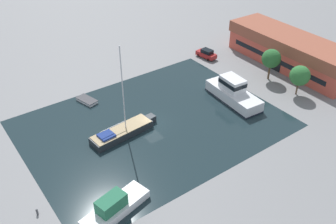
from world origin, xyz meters
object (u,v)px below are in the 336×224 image
at_px(quay_tree_near_building, 300,76).
at_px(sailboat_moored, 123,131).
at_px(motor_cruiser, 233,93).
at_px(quay_tree_by_water, 271,59).
at_px(small_dinghy, 87,100).
at_px(parked_car, 206,54).
at_px(cabin_boat, 114,207).
at_px(warehouse_building, 291,51).

relative_size(quay_tree_near_building, sailboat_moored, 0.38).
bearing_deg(motor_cruiser, quay_tree_near_building, -21.59).
height_order(quay_tree_by_water, small_dinghy, quay_tree_by_water).
xyz_separation_m(motor_cruiser, small_dinghy, (-13.64, -19.64, -1.18)).
xyz_separation_m(quay_tree_near_building, sailboat_moored, (-7.42, -29.42, -2.88)).
distance_m(quay_tree_near_building, parked_car, 19.98).
distance_m(quay_tree_near_building, cabin_boat, 37.81).
distance_m(quay_tree_by_water, sailboat_moored, 29.89).
xyz_separation_m(sailboat_moored, small_dinghy, (-11.16, -0.29, -0.38)).
distance_m(parked_car, small_dinghy, 26.62).
relative_size(parked_car, small_dinghy, 1.12).
height_order(quay_tree_near_building, sailboat_moored, sailboat_moored).
xyz_separation_m(motor_cruiser, cabin_boat, (9.48, -27.38, -0.54)).
relative_size(sailboat_moored, motor_cruiser, 1.26).
bearing_deg(quay_tree_near_building, quay_tree_by_water, 177.65).
relative_size(sailboat_moored, small_dinghy, 3.45).
xyz_separation_m(warehouse_building, quay_tree_by_water, (1.43, -7.45, 1.08)).
distance_m(quay_tree_by_water, motor_cruiser, 10.75).
height_order(quay_tree_near_building, motor_cruiser, quay_tree_near_building).
bearing_deg(sailboat_moored, parked_car, 109.96).
bearing_deg(sailboat_moored, motor_cruiser, 77.87).
bearing_deg(quay_tree_by_water, motor_cruiser, -81.91).
bearing_deg(motor_cruiser, quay_tree_by_water, 12.61).
bearing_deg(cabin_boat, warehouse_building, 92.54).
xyz_separation_m(parked_car, motor_cruiser, (14.62, -6.95, 0.56)).
xyz_separation_m(quay_tree_near_building, cabin_boat, (4.54, -37.45, -2.62)).
bearing_deg(small_dinghy, warehouse_building, 149.72).
bearing_deg(cabin_boat, motor_cruiser, 96.31).
xyz_separation_m(quay_tree_by_water, sailboat_moored, (-1.01, -29.68, -3.38)).
bearing_deg(parked_car, small_dinghy, 173.75).
xyz_separation_m(parked_car, small_dinghy, (0.98, -26.59, -0.62)).
height_order(sailboat_moored, cabin_boat, sailboat_moored).
bearing_deg(quay_tree_near_building, warehouse_building, 135.46).
xyz_separation_m(small_dinghy, cabin_boat, (23.12, -7.74, 0.64)).
bearing_deg(motor_cruiser, warehouse_building, 13.79).
bearing_deg(cabin_boat, quay_tree_near_building, 84.13).
relative_size(motor_cruiser, small_dinghy, 2.74).
height_order(quay_tree_near_building, small_dinghy, quay_tree_near_building).
relative_size(quay_tree_by_water, motor_cruiser, 0.53).
bearing_deg(parked_car, motor_cruiser, -123.78).
bearing_deg(quay_tree_near_building, sailboat_moored, -104.15).
bearing_deg(motor_cruiser, small_dinghy, 149.74).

